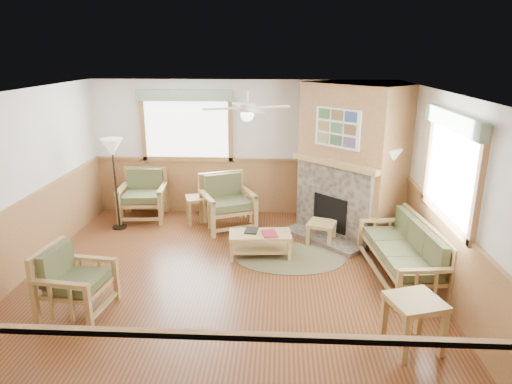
{
  "coord_description": "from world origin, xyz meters",
  "views": [
    {
      "loc": [
        0.75,
        -5.98,
        3.23
      ],
      "look_at": [
        0.4,
        0.7,
        1.15
      ],
      "focal_mm": 32.0,
      "sensor_mm": 36.0,
      "label": 1
    }
  ],
  "objects_px": {
    "end_table_sofa": "(413,324)",
    "floor_lamp_right": "(386,198)",
    "armchair_back_right": "(228,203)",
    "sofa": "(401,251)",
    "end_table_chairs": "(199,209)",
    "floor_lamp_left": "(116,184)",
    "armchair_left": "(76,281)",
    "coffee_table": "(260,245)",
    "footstool": "(321,233)",
    "armchair_back_left": "(143,195)"
  },
  "relations": [
    {
      "from": "end_table_sofa",
      "to": "floor_lamp_right",
      "type": "bearing_deg",
      "value": 84.46
    },
    {
      "from": "armchair_back_right",
      "to": "floor_lamp_right",
      "type": "bearing_deg",
      "value": -38.47
    },
    {
      "from": "sofa",
      "to": "end_table_chairs",
      "type": "distance_m",
      "value": 3.98
    },
    {
      "from": "end_table_sofa",
      "to": "floor_lamp_left",
      "type": "distance_m",
      "value": 5.72
    },
    {
      "from": "armchair_left",
      "to": "floor_lamp_left",
      "type": "height_order",
      "value": "floor_lamp_left"
    },
    {
      "from": "coffee_table",
      "to": "end_table_sofa",
      "type": "relative_size",
      "value": 1.6
    },
    {
      "from": "armchair_back_right",
      "to": "footstool",
      "type": "xyz_separation_m",
      "value": [
        1.71,
        -0.67,
        -0.3
      ]
    },
    {
      "from": "end_table_chairs",
      "to": "sofa",
      "type": "bearing_deg",
      "value": -32.37
    },
    {
      "from": "armchair_back_left",
      "to": "end_table_chairs",
      "type": "relative_size",
      "value": 1.86
    },
    {
      "from": "armchair_back_right",
      "to": "end_table_sofa",
      "type": "distance_m",
      "value": 4.35
    },
    {
      "from": "armchair_back_left",
      "to": "end_table_sofa",
      "type": "xyz_separation_m",
      "value": [
        4.21,
        -3.96,
        -0.18
      ]
    },
    {
      "from": "armchair_left",
      "to": "floor_lamp_right",
      "type": "bearing_deg",
      "value": -54.76
    },
    {
      "from": "coffee_table",
      "to": "floor_lamp_left",
      "type": "height_order",
      "value": "floor_lamp_left"
    },
    {
      "from": "armchair_left",
      "to": "armchair_back_left",
      "type": "bearing_deg",
      "value": 9.49
    },
    {
      "from": "armchair_back_left",
      "to": "armchair_left",
      "type": "distance_m",
      "value": 3.41
    },
    {
      "from": "armchair_back_right",
      "to": "end_table_sofa",
      "type": "bearing_deg",
      "value": -79.42
    },
    {
      "from": "armchair_left",
      "to": "end_table_chairs",
      "type": "xyz_separation_m",
      "value": [
        1.0,
        3.26,
        -0.17
      ]
    },
    {
      "from": "footstool",
      "to": "floor_lamp_right",
      "type": "relative_size",
      "value": 0.26
    },
    {
      "from": "armchair_left",
      "to": "coffee_table",
      "type": "bearing_deg",
      "value": -44.49
    },
    {
      "from": "armchair_left",
      "to": "end_table_sofa",
      "type": "bearing_deg",
      "value": -90.48
    },
    {
      "from": "armchair_back_left",
      "to": "sofa",
      "type": "bearing_deg",
      "value": -31.76
    },
    {
      "from": "end_table_sofa",
      "to": "floor_lamp_right",
      "type": "relative_size",
      "value": 0.36
    },
    {
      "from": "armchair_left",
      "to": "end_table_chairs",
      "type": "height_order",
      "value": "armchair_left"
    },
    {
      "from": "end_table_chairs",
      "to": "floor_lamp_right",
      "type": "xyz_separation_m",
      "value": [
        3.36,
        -0.95,
        0.6
      ]
    },
    {
      "from": "coffee_table",
      "to": "end_table_chairs",
      "type": "distance_m",
      "value": 1.95
    },
    {
      "from": "armchair_back_left",
      "to": "end_table_sofa",
      "type": "bearing_deg",
      "value": -48.16
    },
    {
      "from": "sofa",
      "to": "end_table_chairs",
      "type": "height_order",
      "value": "sofa"
    },
    {
      "from": "armchair_back_left",
      "to": "armchair_left",
      "type": "height_order",
      "value": "armchair_back_left"
    },
    {
      "from": "floor_lamp_left",
      "to": "floor_lamp_right",
      "type": "height_order",
      "value": "floor_lamp_left"
    },
    {
      "from": "sofa",
      "to": "end_table_sofa",
      "type": "distance_m",
      "value": 1.71
    },
    {
      "from": "sofa",
      "to": "end_table_chairs",
      "type": "xyz_separation_m",
      "value": [
        -3.36,
        2.13,
        -0.17
      ]
    },
    {
      "from": "coffee_table",
      "to": "footstool",
      "type": "distance_m",
      "value": 1.18
    },
    {
      "from": "armchair_back_left",
      "to": "floor_lamp_left",
      "type": "xyz_separation_m",
      "value": [
        -0.33,
        -0.52,
        0.38
      ]
    },
    {
      "from": "sofa",
      "to": "coffee_table",
      "type": "height_order",
      "value": "sofa"
    },
    {
      "from": "coffee_table",
      "to": "floor_lamp_left",
      "type": "bearing_deg",
      "value": 153.44
    },
    {
      "from": "sofa",
      "to": "coffee_table",
      "type": "distance_m",
      "value": 2.2
    },
    {
      "from": "end_table_chairs",
      "to": "floor_lamp_right",
      "type": "distance_m",
      "value": 3.54
    },
    {
      "from": "armchair_left",
      "to": "end_table_chairs",
      "type": "distance_m",
      "value": 3.42
    },
    {
      "from": "armchair_left",
      "to": "floor_lamp_left",
      "type": "bearing_deg",
      "value": 16.45
    },
    {
      "from": "armchair_back_right",
      "to": "armchair_back_left",
      "type": "bearing_deg",
      "value": 143.01
    },
    {
      "from": "armchair_back_left",
      "to": "floor_lamp_left",
      "type": "bearing_deg",
      "value": -127.34
    },
    {
      "from": "floor_lamp_left",
      "to": "armchair_left",
      "type": "bearing_deg",
      "value": -80.81
    },
    {
      "from": "armchair_back_right",
      "to": "coffee_table",
      "type": "bearing_deg",
      "value": -85.79
    },
    {
      "from": "footstool",
      "to": "floor_lamp_left",
      "type": "xyz_separation_m",
      "value": [
        -3.77,
        0.54,
        0.67
      ]
    },
    {
      "from": "armchair_back_left",
      "to": "armchair_left",
      "type": "xyz_separation_m",
      "value": [
        0.13,
        -3.4,
        -0.05
      ]
    },
    {
      "from": "armchair_back_left",
      "to": "armchair_back_right",
      "type": "relative_size",
      "value": 0.97
    },
    {
      "from": "footstool",
      "to": "end_table_sofa",
      "type": "bearing_deg",
      "value": -75.11
    },
    {
      "from": "armchair_back_left",
      "to": "footstool",
      "type": "height_order",
      "value": "armchair_back_left"
    },
    {
      "from": "sofa",
      "to": "floor_lamp_right",
      "type": "xyz_separation_m",
      "value": [
        0.0,
        1.18,
        0.43
      ]
    },
    {
      "from": "floor_lamp_right",
      "to": "end_table_sofa",
      "type": "bearing_deg",
      "value": -95.54
    }
  ]
}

